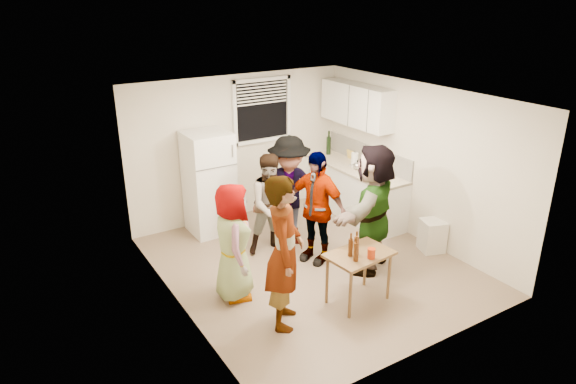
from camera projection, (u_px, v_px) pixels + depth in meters
room at (311, 265)px, 7.57m from camera, size 4.00×4.50×2.50m
window at (262, 110)px, 8.87m from camera, size 1.12×0.10×1.06m
refrigerator at (209, 183)px, 8.38m from camera, size 0.70×0.70×1.70m
counter_lower at (354, 192)px, 9.16m from camera, size 0.60×2.20×0.86m
countertop at (355, 168)px, 9.00m from camera, size 0.64×2.22×0.04m
backsplash at (368, 155)px, 9.06m from camera, size 0.03×2.20×0.36m
upper_cabinets at (356, 105)px, 8.83m from camera, size 0.34×1.60×0.70m
kettle at (357, 169)px, 8.87m from camera, size 0.27×0.25×0.18m
paper_towel at (354, 167)px, 8.97m from camera, size 0.12×0.12×0.26m
wine_bottle at (328, 154)px, 9.69m from camera, size 0.08×0.08×0.33m
beer_bottle_counter at (370, 177)px, 8.52m from camera, size 0.07×0.07×0.25m
blue_cup at (368, 178)px, 8.44m from camera, size 0.09×0.09×0.12m
picture_frame at (351, 155)px, 9.38m from camera, size 0.02×0.20×0.17m
trash_bin at (432, 236)px, 7.93m from camera, size 0.43×0.43×0.50m
serving_table at (357, 300)px, 6.72m from camera, size 0.88×0.63×0.70m
beer_bottle_table at (356, 261)px, 6.28m from camera, size 0.06×0.06×0.25m
red_cup at (371, 258)px, 6.34m from camera, size 0.10×0.10×0.13m
guest_grey at (235, 295)px, 6.83m from camera, size 1.74×1.25×0.50m
guest_stripe at (284, 321)px, 6.29m from camera, size 1.96×1.64×0.45m
guest_back_left at (273, 251)px, 8.00m from camera, size 1.05×1.69×0.59m
guest_back_right at (289, 242)px, 8.28m from camera, size 1.83×2.09×0.65m
guest_black at (315, 259)px, 7.75m from camera, size 1.94×1.54×0.41m
guest_orange at (369, 267)px, 7.53m from camera, size 2.44×2.49×0.55m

